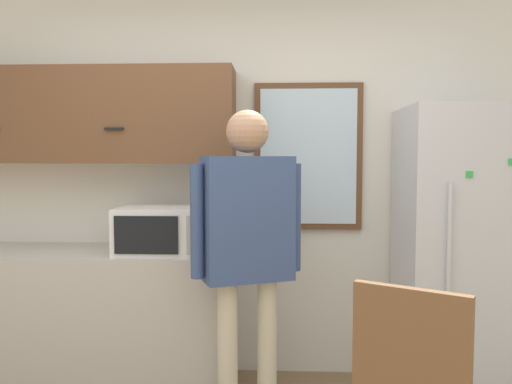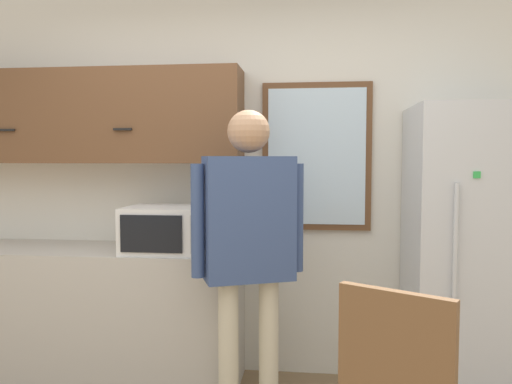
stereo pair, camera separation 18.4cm
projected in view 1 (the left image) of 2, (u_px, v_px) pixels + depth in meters
name	position (u px, v px, depth m)	size (l,w,h in m)	color
back_wall	(230.00, 177.00, 3.43)	(6.00, 0.06, 2.70)	silver
counter	(60.00, 318.00, 3.22)	(2.25, 0.58, 0.90)	#BCB7AD
upper_cabinets	(63.00, 116.00, 3.26)	(2.25, 0.34, 0.61)	brown
microwave	(163.00, 230.00, 3.08)	(0.53, 0.42, 0.28)	white
person	(247.00, 233.00, 2.72)	(0.59, 0.38, 1.74)	beige
refrigerator	(466.00, 254.00, 3.05)	(0.78, 0.66, 1.79)	silver
window	(308.00, 157.00, 3.36)	(0.72, 0.05, 0.98)	brown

